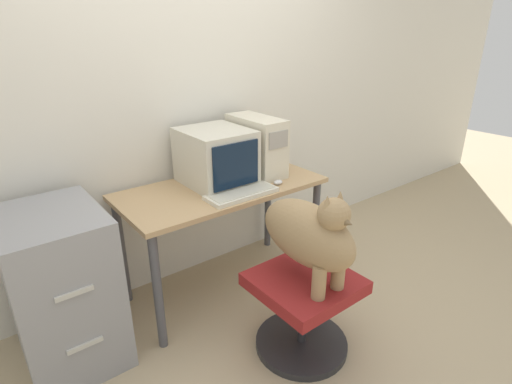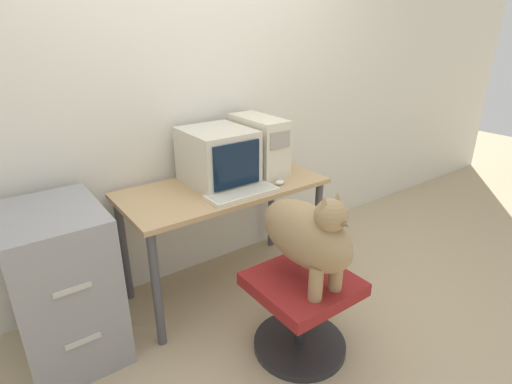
% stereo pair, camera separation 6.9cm
% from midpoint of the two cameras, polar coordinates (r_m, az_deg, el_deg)
% --- Properties ---
extents(ground_plane, '(12.00, 12.00, 0.00)m').
position_cam_midpoint_polar(ground_plane, '(2.66, -1.33, -16.16)').
color(ground_plane, tan).
extents(wall_back, '(8.00, 0.05, 2.60)m').
position_cam_midpoint_polar(wall_back, '(2.69, -10.59, 14.32)').
color(wall_back, silver).
rests_on(wall_back, ground_plane).
extents(desk, '(1.29, 0.62, 0.74)m').
position_cam_midpoint_polar(desk, '(2.55, -5.61, -1.24)').
color(desk, tan).
rests_on(desk, ground_plane).
extents(crt_monitor, '(0.39, 0.44, 0.34)m').
position_cam_midpoint_polar(crt_monitor, '(2.52, -6.54, 5.04)').
color(crt_monitor, beige).
rests_on(crt_monitor, desk).
extents(pc_tower, '(0.20, 0.45, 0.38)m').
position_cam_midpoint_polar(pc_tower, '(2.68, -0.70, 6.66)').
color(pc_tower, beige).
rests_on(pc_tower, desk).
extents(keyboard, '(0.44, 0.18, 0.03)m').
position_cam_midpoint_polar(keyboard, '(2.36, -2.91, -0.19)').
color(keyboard, beige).
rests_on(keyboard, desk).
extents(computer_mouse, '(0.06, 0.05, 0.03)m').
position_cam_midpoint_polar(computer_mouse, '(2.52, 2.39, 1.41)').
color(computer_mouse, silver).
rests_on(computer_mouse, desk).
extents(office_chair, '(0.51, 0.51, 0.46)m').
position_cam_midpoint_polar(office_chair, '(2.25, 5.84, -16.02)').
color(office_chair, '#262628').
rests_on(office_chair, ground_plane).
extents(dog, '(0.25, 0.58, 0.53)m').
position_cam_midpoint_polar(dog, '(1.99, 6.71, -5.90)').
color(dog, '#9E7F56').
rests_on(dog, office_chair).
extents(filing_cabinet, '(0.47, 0.61, 0.84)m').
position_cam_midpoint_polar(filing_cabinet, '(2.34, -26.67, -12.23)').
color(filing_cabinet, gray).
rests_on(filing_cabinet, ground_plane).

